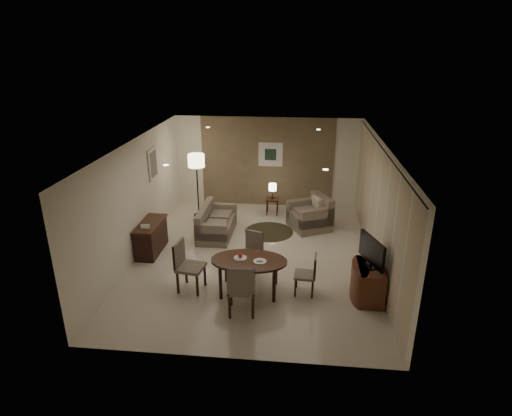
# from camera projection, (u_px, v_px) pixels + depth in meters

# --- Properties ---
(room_shell) EXTENTS (5.50, 7.00, 2.70)m
(room_shell) POSITION_uv_depth(u_px,v_px,m) (257.00, 197.00, 9.96)
(room_shell) COLOR beige
(room_shell) RESTS_ON ground
(taupe_accent) EXTENTS (3.96, 0.03, 2.70)m
(taupe_accent) POSITION_uv_depth(u_px,v_px,m) (267.00, 162.00, 12.82)
(taupe_accent) COLOR #796A4B
(taupe_accent) RESTS_ON wall_back
(curtain_wall) EXTENTS (0.08, 6.70, 2.58)m
(curtain_wall) POSITION_uv_depth(u_px,v_px,m) (377.00, 209.00, 9.34)
(curtain_wall) COLOR beige
(curtain_wall) RESTS_ON wall_right
(curtain_rod) EXTENTS (0.03, 6.80, 0.03)m
(curtain_rod) POSITION_uv_depth(u_px,v_px,m) (383.00, 149.00, 8.86)
(curtain_rod) COLOR black
(curtain_rod) RESTS_ON wall_right
(art_back_frame) EXTENTS (0.72, 0.03, 0.72)m
(art_back_frame) POSITION_uv_depth(u_px,v_px,m) (271.00, 154.00, 12.69)
(art_back_frame) COLOR silver
(art_back_frame) RESTS_ON wall_back
(art_back_canvas) EXTENTS (0.34, 0.01, 0.34)m
(art_back_canvas) POSITION_uv_depth(u_px,v_px,m) (271.00, 155.00, 12.68)
(art_back_canvas) COLOR #1C3326
(art_back_canvas) RESTS_ON wall_back
(art_left_frame) EXTENTS (0.03, 0.60, 0.80)m
(art_left_frame) POSITION_uv_depth(u_px,v_px,m) (153.00, 164.00, 10.78)
(art_left_frame) COLOR silver
(art_left_frame) RESTS_ON wall_left
(art_left_canvas) EXTENTS (0.01, 0.46, 0.64)m
(art_left_canvas) POSITION_uv_depth(u_px,v_px,m) (153.00, 164.00, 10.77)
(art_left_canvas) COLOR gray
(art_left_canvas) RESTS_ON wall_left
(downlight_nl) EXTENTS (0.10, 0.10, 0.01)m
(downlight_nl) POSITION_uv_depth(u_px,v_px,m) (166.00, 165.00, 7.57)
(downlight_nl) COLOR white
(downlight_nl) RESTS_ON ceiling
(downlight_nr) EXTENTS (0.10, 0.10, 0.01)m
(downlight_nr) POSITION_uv_depth(u_px,v_px,m) (325.00, 170.00, 7.30)
(downlight_nr) COLOR white
(downlight_nr) RESTS_ON ceiling
(downlight_fl) EXTENTS (0.10, 0.10, 0.01)m
(downlight_fl) POSITION_uv_depth(u_px,v_px,m) (208.00, 127.00, 10.90)
(downlight_fl) COLOR white
(downlight_fl) RESTS_ON ceiling
(downlight_fr) EXTENTS (0.10, 0.10, 0.01)m
(downlight_fr) POSITION_uv_depth(u_px,v_px,m) (318.00, 130.00, 10.64)
(downlight_fr) COLOR white
(downlight_fr) RESTS_ON ceiling
(console_desk) EXTENTS (0.48, 1.20, 0.75)m
(console_desk) POSITION_uv_depth(u_px,v_px,m) (151.00, 237.00, 10.18)
(console_desk) COLOR #402014
(console_desk) RESTS_ON floor
(telephone) EXTENTS (0.20, 0.14, 0.09)m
(telephone) POSITION_uv_depth(u_px,v_px,m) (145.00, 226.00, 9.74)
(telephone) COLOR white
(telephone) RESTS_ON console_desk
(tv_cabinet) EXTENTS (0.48, 0.90, 0.70)m
(tv_cabinet) POSITION_uv_depth(u_px,v_px,m) (369.00, 282.00, 8.33)
(tv_cabinet) COLOR brown
(tv_cabinet) RESTS_ON floor
(flat_tv) EXTENTS (0.36, 0.85, 0.60)m
(flat_tv) POSITION_uv_depth(u_px,v_px,m) (372.00, 251.00, 8.09)
(flat_tv) COLOR black
(flat_tv) RESTS_ON tv_cabinet
(dining_table) EXTENTS (1.52, 0.95, 0.71)m
(dining_table) POSITION_uv_depth(u_px,v_px,m) (249.00, 276.00, 8.55)
(dining_table) COLOR #402014
(dining_table) RESTS_ON floor
(chair_near) EXTENTS (0.55, 0.55, 1.05)m
(chair_near) POSITION_uv_depth(u_px,v_px,m) (242.00, 287.00, 7.82)
(chair_near) COLOR gray
(chair_near) RESTS_ON floor
(chair_far) EXTENTS (0.56, 0.56, 0.90)m
(chair_far) POSITION_uv_depth(u_px,v_px,m) (250.00, 254.00, 9.23)
(chair_far) COLOR gray
(chair_far) RESTS_ON floor
(chair_left) EXTENTS (0.57, 0.57, 1.04)m
(chair_left) POSITION_uv_depth(u_px,v_px,m) (191.00, 267.00, 8.56)
(chair_left) COLOR gray
(chair_left) RESTS_ON floor
(chair_right) EXTENTS (0.43, 0.43, 0.84)m
(chair_right) POSITION_uv_depth(u_px,v_px,m) (305.00, 274.00, 8.47)
(chair_right) COLOR gray
(chair_right) RESTS_ON floor
(plate_a) EXTENTS (0.26, 0.26, 0.02)m
(plate_a) POSITION_uv_depth(u_px,v_px,m) (240.00, 258.00, 8.48)
(plate_a) COLOR white
(plate_a) RESTS_ON dining_table
(plate_b) EXTENTS (0.26, 0.26, 0.02)m
(plate_b) POSITION_uv_depth(u_px,v_px,m) (260.00, 261.00, 8.35)
(plate_b) COLOR white
(plate_b) RESTS_ON dining_table
(fruit_apple) EXTENTS (0.09, 0.09, 0.09)m
(fruit_apple) POSITION_uv_depth(u_px,v_px,m) (240.00, 256.00, 8.46)
(fruit_apple) COLOR #B01434
(fruit_apple) RESTS_ON plate_a
(napkin) EXTENTS (0.12, 0.08, 0.03)m
(napkin) POSITION_uv_depth(u_px,v_px,m) (260.00, 260.00, 8.34)
(napkin) COLOR white
(napkin) RESTS_ON plate_b
(round_rug) EXTENTS (1.29, 1.29, 0.01)m
(round_rug) POSITION_uv_depth(u_px,v_px,m) (269.00, 232.00, 11.38)
(round_rug) COLOR #3E3423
(round_rug) RESTS_ON floor
(sofa) EXTENTS (1.62, 0.82, 0.76)m
(sofa) POSITION_uv_depth(u_px,v_px,m) (217.00, 221.00, 11.10)
(sofa) COLOR gray
(sofa) RESTS_ON floor
(armchair) EXTENTS (1.29, 1.31, 0.89)m
(armchair) POSITION_uv_depth(u_px,v_px,m) (310.00, 213.00, 11.47)
(armchair) COLOR gray
(armchair) RESTS_ON floor
(side_table) EXTENTS (0.37, 0.37, 0.47)m
(side_table) POSITION_uv_depth(u_px,v_px,m) (272.00, 206.00, 12.50)
(side_table) COLOR black
(side_table) RESTS_ON floor
(table_lamp) EXTENTS (0.22, 0.22, 0.50)m
(table_lamp) POSITION_uv_depth(u_px,v_px,m) (273.00, 190.00, 12.33)
(table_lamp) COLOR #FFEAC1
(table_lamp) RESTS_ON side_table
(floor_lamp) EXTENTS (0.46, 0.46, 1.82)m
(floor_lamp) POSITION_uv_depth(u_px,v_px,m) (198.00, 186.00, 12.13)
(floor_lamp) COLOR #FFE5B7
(floor_lamp) RESTS_ON floor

